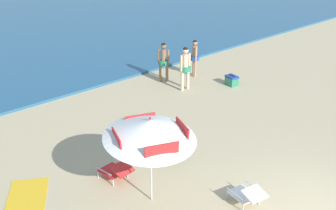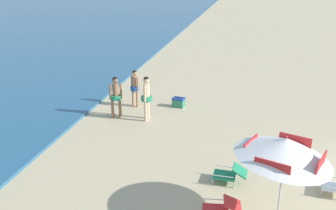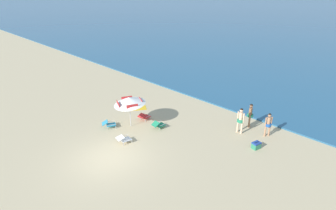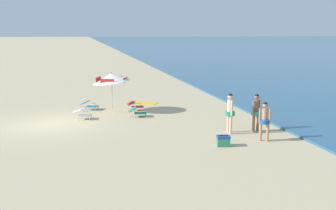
{
  "view_description": "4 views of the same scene",
  "coord_description": "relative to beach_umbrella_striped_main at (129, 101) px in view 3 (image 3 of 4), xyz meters",
  "views": [
    {
      "loc": [
        -7.5,
        -3.07,
        5.96
      ],
      "look_at": [
        0.45,
        5.51,
        0.86
      ],
      "focal_mm": 44.38,
      "sensor_mm": 36.0,
      "label": 1
    },
    {
      "loc": [
        -9.94,
        4.06,
        5.38
      ],
      "look_at": [
        0.96,
        6.31,
        1.5
      ],
      "focal_mm": 40.76,
      "sensor_mm": 36.0,
      "label": 2
    },
    {
      "loc": [
        11.15,
        -6.28,
        8.49
      ],
      "look_at": [
        -0.96,
        5.33,
        1.31
      ],
      "focal_mm": 28.67,
      "sensor_mm": 36.0,
      "label": 3
    },
    {
      "loc": [
        18.14,
        1.58,
        4.23
      ],
      "look_at": [
        1.81,
        5.27,
        1.05
      ],
      "focal_mm": 40.74,
      "sensor_mm": 36.0,
      "label": 4
    }
  ],
  "objects": [
    {
      "name": "person_standing_near_shore",
      "position": [
        5.59,
        5.73,
        -0.9
      ],
      "size": [
        0.4,
        0.45,
        1.65
      ],
      "color": "#8C6042",
      "rests_on": "ground"
    },
    {
      "name": "beach_umbrella_striped_main",
      "position": [
        0.0,
        0.0,
        0.0
      ],
      "size": [
        2.38,
        2.41,
        2.22
      ],
      "color": "silver",
      "rests_on": "ground"
    },
    {
      "name": "beach_towel",
      "position": [
        -2.19,
        1.98,
        -1.85
      ],
      "size": [
        1.72,
        2.0,
        0.01
      ],
      "primitive_type": "cube",
      "rotation": [
        0.0,
        0.0,
        5.72
      ],
      "color": "gold",
      "rests_on": "ground"
    },
    {
      "name": "cooler_box",
      "position": [
        7.34,
        3.58,
        -1.66
      ],
      "size": [
        0.44,
        0.56,
        0.43
      ],
      "color": "#2D7F5B",
      "rests_on": "ground"
    },
    {
      "name": "person_wading_in",
      "position": [
        7.05,
        5.39,
        -0.95
      ],
      "size": [
        0.38,
        0.41,
        1.57
      ],
      "color": "tan",
      "rests_on": "ground"
    },
    {
      "name": "lounge_chair_beside_umbrella",
      "position": [
        -0.1,
        1.26,
        -1.58
      ],
      "size": [
        0.64,
        0.93,
        0.51
      ],
      "color": "red",
      "rests_on": "ground"
    },
    {
      "name": "lounge_chair_under_umbrella",
      "position": [
        -0.82,
        -1.19,
        -1.59
      ],
      "size": [
        0.88,
        1.02,
        0.52
      ],
      "color": "teal",
      "rests_on": "ground"
    },
    {
      "name": "ground_plane",
      "position": [
        2.3,
        -3.11,
        -1.86
      ],
      "size": [
        800.0,
        800.0,
        0.0
      ],
      "primitive_type": "plane",
      "color": "tan"
    },
    {
      "name": "person_standing_beside",
      "position": [
        5.61,
        4.51,
        -0.86
      ],
      "size": [
        0.51,
        0.42,
        1.72
      ],
      "color": "beige",
      "rests_on": "ground"
    },
    {
      "name": "lounge_chair_spare_folded",
      "position": [
        1.55,
        1.15,
        -1.59
      ],
      "size": [
        0.62,
        0.93,
        0.52
      ],
      "color": "#1E7F56",
      "rests_on": "ground"
    },
    {
      "name": "lounge_chair_facing_sea",
      "position": [
        1.51,
        -1.62,
        -1.58
      ],
      "size": [
        0.68,
        0.94,
        0.49
      ],
      "color": "white",
      "rests_on": "ground"
    }
  ]
}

